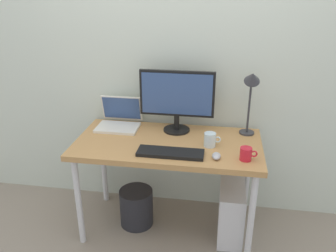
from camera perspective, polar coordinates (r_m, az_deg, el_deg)
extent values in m
plane|color=gray|center=(2.88, 0.00, -15.98)|extent=(6.00, 6.00, 0.00)
cube|color=silver|center=(2.68, 1.36, 11.92)|extent=(4.40, 0.04, 2.60)
cube|color=#B7844C|center=(2.49, 0.00, -2.96)|extent=(1.32, 0.67, 0.04)
cylinder|color=silver|center=(2.61, -14.40, -11.91)|extent=(0.04, 0.04, 0.70)
cylinder|color=silver|center=(2.44, 13.43, -14.53)|extent=(0.04, 0.04, 0.70)
cylinder|color=silver|center=(3.04, -10.47, -6.21)|extent=(0.04, 0.04, 0.70)
cylinder|color=silver|center=(2.90, 12.81, -8.00)|extent=(0.04, 0.04, 0.70)
cylinder|color=black|center=(2.66, 1.41, -0.60)|extent=(0.20, 0.20, 0.01)
cylinder|color=black|center=(2.64, 1.43, 0.63)|extent=(0.04, 0.04, 0.11)
cube|color=black|center=(2.56, 1.48, 5.32)|extent=(0.55, 0.03, 0.34)
cube|color=#334C7F|center=(2.54, 1.43, 5.20)|extent=(0.52, 0.01, 0.31)
cube|color=silver|center=(2.72, -8.23, -0.26)|extent=(0.32, 0.22, 0.02)
cube|color=silver|center=(2.79, -7.57, 2.92)|extent=(0.32, 0.06, 0.21)
cube|color=#334C7F|center=(2.79, -7.62, 2.90)|extent=(0.30, 0.05, 0.18)
cylinder|color=#333338|center=(2.68, 12.73, -1.05)|extent=(0.11, 0.11, 0.01)
cylinder|color=#333338|center=(2.60, 13.12, 3.10)|extent=(0.02, 0.02, 0.40)
cone|color=#333338|center=(2.50, 13.64, 7.74)|extent=(0.11, 0.14, 0.13)
cube|color=black|center=(2.30, 0.41, -4.40)|extent=(0.44, 0.14, 0.02)
ellipsoid|color=#B2B2B7|center=(2.27, 7.90, -4.87)|extent=(0.06, 0.09, 0.03)
cylinder|color=red|center=(2.28, 12.60, -4.47)|extent=(0.08, 0.08, 0.09)
torus|color=red|center=(2.28, 13.87, -4.44)|extent=(0.05, 0.01, 0.05)
cylinder|color=silver|center=(2.42, 6.86, -2.23)|extent=(0.08, 0.08, 0.10)
torus|color=silver|center=(2.41, 8.11, -2.21)|extent=(0.05, 0.01, 0.05)
cube|color=silver|center=(2.71, 10.25, -13.77)|extent=(0.18, 0.36, 0.42)
cylinder|color=#232328|center=(2.83, -5.20, -13.11)|extent=(0.26, 0.26, 0.30)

